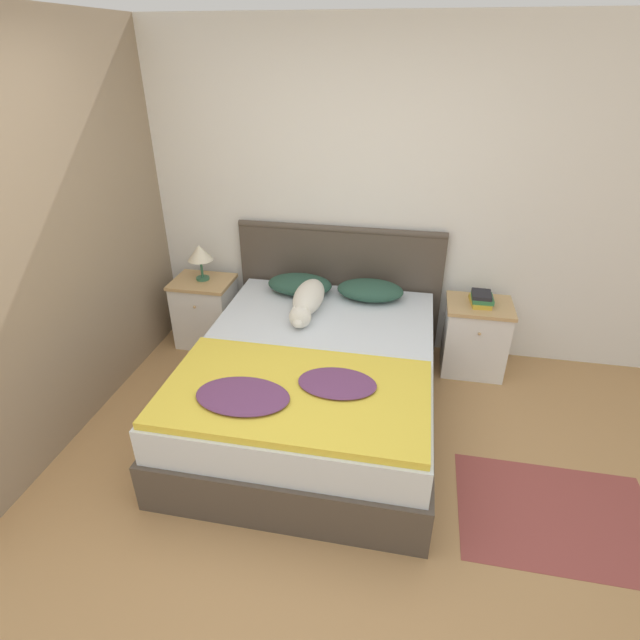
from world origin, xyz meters
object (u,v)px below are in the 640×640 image
(bed, at_px, (314,382))
(pillow_left, at_px, (300,284))
(nightstand_left, at_px, (206,311))
(nightstand_right, at_px, (475,337))
(book_stack, at_px, (481,299))
(dog, at_px, (308,300))
(table_lamp, at_px, (200,254))
(pillow_right, at_px, (370,290))

(bed, bearing_deg, pillow_left, 109.39)
(nightstand_left, height_order, nightstand_right, same)
(bed, xyz_separation_m, book_stack, (1.14, 0.82, 0.36))
(nightstand_left, height_order, dog, dog)
(pillow_left, height_order, book_stack, pillow_left)
(dog, bearing_deg, nightstand_right, 13.28)
(pillow_left, bearing_deg, dog, -66.52)
(bed, xyz_separation_m, nightstand_left, (-1.14, 0.82, 0.02))
(bed, xyz_separation_m, pillow_left, (-0.29, 0.81, 0.36))
(dog, xyz_separation_m, book_stack, (1.29, 0.31, -0.02))
(bed, distance_m, dog, 0.65)
(nightstand_right, bearing_deg, pillow_left, -179.95)
(nightstand_left, bearing_deg, table_lamp, 90.00)
(pillow_right, bearing_deg, bed, -109.39)
(pillow_right, distance_m, table_lamp, 1.44)
(bed, height_order, nightstand_left, nightstand_left)
(pillow_left, height_order, pillow_right, same)
(nightstand_left, height_order, book_stack, book_stack)
(table_lamp, bearing_deg, bed, -36.39)
(bed, height_order, nightstand_right, nightstand_right)
(nightstand_right, relative_size, book_stack, 2.56)
(book_stack, bearing_deg, nightstand_right, -90.00)
(nightstand_right, distance_m, book_stack, 0.34)
(nightstand_right, xyz_separation_m, table_lamp, (-2.28, 0.02, 0.53))
(nightstand_left, xyz_separation_m, pillow_left, (0.85, -0.00, 0.34))
(dog, height_order, book_stack, dog)
(table_lamp, bearing_deg, pillow_right, -0.98)
(pillow_left, bearing_deg, bed, -70.61)
(pillow_left, relative_size, table_lamp, 1.71)
(pillow_left, height_order, table_lamp, table_lamp)
(book_stack, relative_size, table_lamp, 0.76)
(bed, distance_m, pillow_left, 0.93)
(pillow_left, distance_m, pillow_right, 0.57)
(nightstand_right, height_order, dog, dog)
(book_stack, xyz_separation_m, table_lamp, (-2.28, 0.02, 0.19))
(bed, height_order, pillow_right, pillow_right)
(table_lamp, bearing_deg, nightstand_left, -90.00)
(pillow_right, bearing_deg, book_stack, 0.44)
(nightstand_left, xyz_separation_m, nightstand_right, (2.28, 0.00, 0.00))
(bed, bearing_deg, dog, 106.84)
(nightstand_right, bearing_deg, table_lamp, 179.42)
(bed, bearing_deg, book_stack, 35.80)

